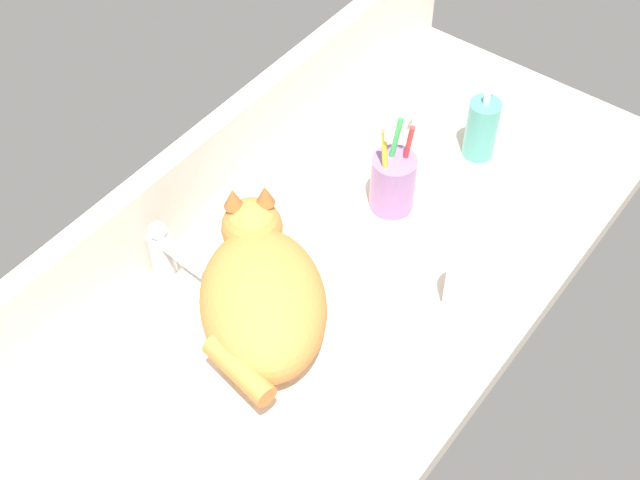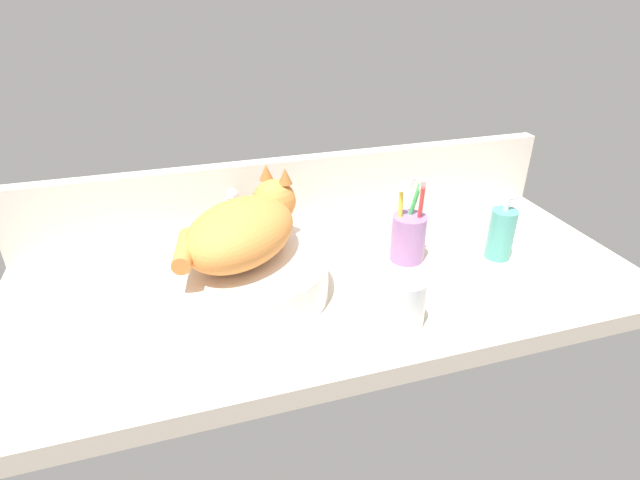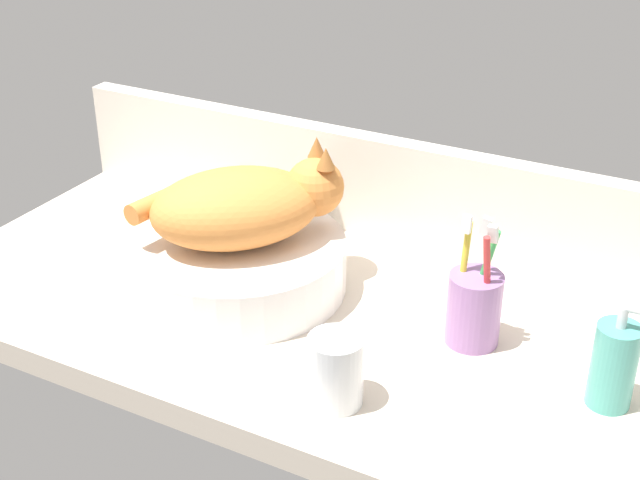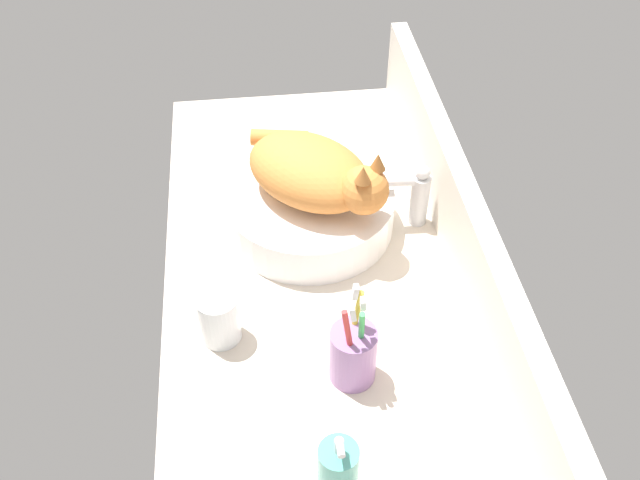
{
  "view_description": "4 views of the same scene",
  "coord_description": "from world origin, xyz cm",
  "px_view_note": "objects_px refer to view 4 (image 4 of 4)",
  "views": [
    {
      "loc": [
        -69.3,
        -49.11,
        108.89
      ],
      "look_at": [
        -2.73,
        1.55,
        11.61
      ],
      "focal_mm": 50.0,
      "sensor_mm": 36.0,
      "label": 1
    },
    {
      "loc": [
        -26.99,
        -81.53,
        56.02
      ],
      "look_at": [
        -1.31,
        2.39,
        8.11
      ],
      "focal_mm": 28.0,
      "sensor_mm": 36.0,
      "label": 2
    },
    {
      "loc": [
        48.16,
        -96.94,
        69.92
      ],
      "look_at": [
        -5.45,
        3.79,
        9.3
      ],
      "focal_mm": 50.0,
      "sensor_mm": 36.0,
      "label": 3
    },
    {
      "loc": [
        84.78,
        -10.17,
        94.82
      ],
      "look_at": [
        -1.05,
        0.1,
        11.46
      ],
      "focal_mm": 40.0,
      "sensor_mm": 36.0,
      "label": 4
    }
  ],
  "objects_px": {
    "soap_dispenser": "(338,473)",
    "toothbrush_cup": "(353,353)",
    "cat": "(317,173)",
    "water_glass": "(219,320)",
    "sink_basin": "(311,210)",
    "faucet": "(414,193)"
  },
  "relations": [
    {
      "from": "water_glass",
      "to": "sink_basin",
      "type": "bearing_deg",
      "value": 144.63
    },
    {
      "from": "soap_dispenser",
      "to": "water_glass",
      "type": "bearing_deg",
      "value": -152.58
    },
    {
      "from": "cat",
      "to": "toothbrush_cup",
      "type": "distance_m",
      "value": 0.36
    },
    {
      "from": "cat",
      "to": "sink_basin",
      "type": "bearing_deg",
      "value": -131.18
    },
    {
      "from": "cat",
      "to": "water_glass",
      "type": "relative_size",
      "value": 3.17
    },
    {
      "from": "faucet",
      "to": "toothbrush_cup",
      "type": "relative_size",
      "value": 0.73
    },
    {
      "from": "cat",
      "to": "toothbrush_cup",
      "type": "height_order",
      "value": "cat"
    },
    {
      "from": "sink_basin",
      "to": "toothbrush_cup",
      "type": "height_order",
      "value": "toothbrush_cup"
    },
    {
      "from": "soap_dispenser",
      "to": "cat",
      "type": "bearing_deg",
      "value": 176.3
    },
    {
      "from": "toothbrush_cup",
      "to": "water_glass",
      "type": "height_order",
      "value": "toothbrush_cup"
    },
    {
      "from": "toothbrush_cup",
      "to": "water_glass",
      "type": "distance_m",
      "value": 0.23
    },
    {
      "from": "sink_basin",
      "to": "soap_dispenser",
      "type": "distance_m",
      "value": 0.56
    },
    {
      "from": "sink_basin",
      "to": "soap_dispenser",
      "type": "bearing_deg",
      "value": -2.58
    },
    {
      "from": "cat",
      "to": "faucet",
      "type": "xyz_separation_m",
      "value": [
        0.0,
        0.19,
        -0.06
      ]
    },
    {
      "from": "toothbrush_cup",
      "to": "water_glass",
      "type": "relative_size",
      "value": 2.0
    },
    {
      "from": "sink_basin",
      "to": "cat",
      "type": "xyz_separation_m",
      "value": [
        0.01,
        0.01,
        0.1
      ]
    },
    {
      "from": "soap_dispenser",
      "to": "water_glass",
      "type": "relative_size",
      "value": 1.55
    },
    {
      "from": "cat",
      "to": "water_glass",
      "type": "distance_m",
      "value": 0.33
    },
    {
      "from": "soap_dispenser",
      "to": "toothbrush_cup",
      "type": "height_order",
      "value": "toothbrush_cup"
    },
    {
      "from": "cat",
      "to": "faucet",
      "type": "height_order",
      "value": "cat"
    },
    {
      "from": "soap_dispenser",
      "to": "toothbrush_cup",
      "type": "distance_m",
      "value": 0.2
    },
    {
      "from": "cat",
      "to": "water_glass",
      "type": "height_order",
      "value": "cat"
    }
  ]
}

